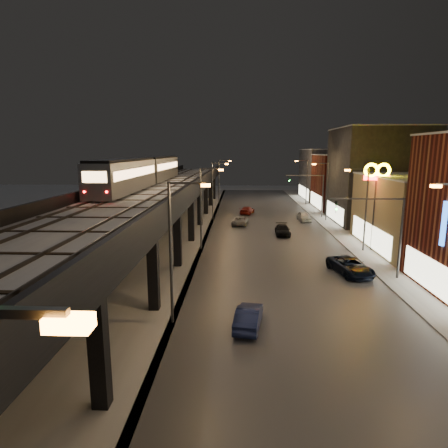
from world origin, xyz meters
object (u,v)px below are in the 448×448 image
object	(u,v)px
car_onc_dark	(350,267)
car_mid_dark	(247,211)
car_onc_white	(283,231)
car_mid_silver	(240,221)
car_onc_red	(304,217)
car_near_white	(249,317)
subway_train	(145,171)

from	to	relation	value
car_onc_dark	car_mid_dark	bearing A→B (deg)	91.21
car_mid_dark	car_onc_white	distance (m)	16.83
car_mid_silver	car_onc_red	distance (m)	10.42
car_near_white	car_onc_dark	world-z (taller)	car_onc_dark
subway_train	car_mid_dark	xyz separation A→B (m)	(13.33, 16.43, -7.64)
car_onc_white	car_mid_dark	bearing A→B (deg)	106.23
car_mid_silver	car_onc_white	world-z (taller)	car_onc_white
car_near_white	car_onc_white	bearing A→B (deg)	-92.10
car_mid_dark	car_onc_dark	xyz separation A→B (m)	(8.48, -31.83, 0.08)
car_onc_white	car_onc_red	distance (m)	10.93
subway_train	car_onc_white	distance (m)	19.20
car_onc_white	car_onc_red	xyz separation A→B (m)	(4.43, 10.00, 0.07)
car_onc_white	car_near_white	bearing A→B (deg)	-99.37
subway_train	car_near_white	world-z (taller)	subway_train
subway_train	car_mid_silver	size ratio (longest dim) A/B	7.31
car_mid_silver	car_onc_red	bearing A→B (deg)	-154.93
car_near_white	car_mid_dark	world-z (taller)	car_near_white
car_mid_dark	car_onc_red	world-z (taller)	car_onc_red
car_near_white	car_mid_silver	distance (m)	32.72
car_onc_red	car_onc_dark	bearing A→B (deg)	-93.87
subway_train	car_near_white	xyz separation A→B (m)	(12.63, -25.86, -7.61)
car_onc_white	subway_train	bearing A→B (deg)	-178.03
car_onc_dark	car_onc_white	size ratio (longest dim) A/B	1.18
car_mid_silver	car_onc_white	bearing A→B (deg)	135.82
car_onc_red	subway_train	bearing A→B (deg)	-158.64
car_onc_dark	car_onc_white	world-z (taller)	car_onc_dark
car_near_white	car_onc_white	world-z (taller)	car_near_white
subway_train	car_onc_red	world-z (taller)	subway_train
car_near_white	subway_train	bearing A→B (deg)	-55.21
subway_train	car_mid_silver	bearing A→B (deg)	29.45
subway_train	car_mid_silver	world-z (taller)	subway_train
subway_train	car_near_white	distance (m)	29.76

